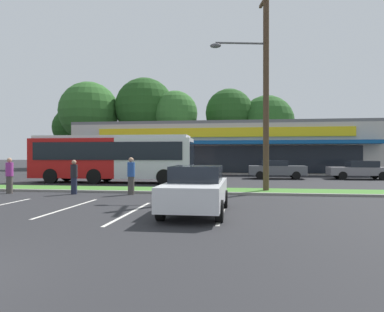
% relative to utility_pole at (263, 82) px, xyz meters
% --- Properties ---
extents(grass_median, '(56.00, 2.20, 0.12)m').
position_rel_utility_pole_xyz_m(grass_median, '(-6.28, 0.01, -5.59)').
color(grass_median, '#427A2D').
rests_on(grass_median, ground_plane).
extents(curb_lip, '(56.00, 0.24, 0.12)m').
position_rel_utility_pole_xyz_m(curb_lip, '(-6.28, -1.21, -5.59)').
color(curb_lip, gray).
rests_on(curb_lip, ground_plane).
extents(parking_stripe_1, '(0.12, 4.80, 0.01)m').
position_rel_utility_pole_xyz_m(parking_stripe_1, '(-7.33, -6.30, -5.64)').
color(parking_stripe_1, silver).
rests_on(parking_stripe_1, ground_plane).
extents(parking_stripe_2, '(0.12, 4.80, 0.01)m').
position_rel_utility_pole_xyz_m(parking_stripe_2, '(-4.78, -7.04, -5.64)').
color(parking_stripe_2, silver).
rests_on(parking_stripe_2, ground_plane).
extents(parking_stripe_3, '(0.12, 4.80, 0.01)m').
position_rel_utility_pole_xyz_m(parking_stripe_3, '(-1.73, -6.49, -5.64)').
color(parking_stripe_3, silver).
rests_on(parking_stripe_3, ground_plane).
extents(storefront_building, '(31.04, 12.87, 5.32)m').
position_rel_utility_pole_xyz_m(storefront_building, '(-3.10, 21.77, -2.99)').
color(storefront_building, '#BCB7AD').
rests_on(storefront_building, ground_plane).
extents(tree_far_left, '(5.90, 5.90, 9.12)m').
position_rel_utility_pole_xyz_m(tree_far_left, '(-27.03, 32.97, 0.50)').
color(tree_far_left, '#473323').
rests_on(tree_far_left, ground_plane).
extents(tree_left, '(8.33, 8.33, 12.21)m').
position_rel_utility_pole_xyz_m(tree_left, '(-22.53, 29.05, 2.38)').
color(tree_left, '#473323').
rests_on(tree_left, ground_plane).
extents(tree_mid_left, '(8.30, 8.30, 12.75)m').
position_rel_utility_pole_xyz_m(tree_mid_left, '(-14.72, 30.11, 2.94)').
color(tree_mid_left, '#473323').
rests_on(tree_mid_left, ground_plane).
extents(tree_mid, '(6.17, 6.17, 10.68)m').
position_rel_utility_pole_xyz_m(tree_mid, '(-10.19, 29.21, 1.92)').
color(tree_mid, '#473323').
rests_on(tree_mid, ground_plane).
extents(tree_mid_right, '(6.78, 6.78, 11.30)m').
position_rel_utility_pole_xyz_m(tree_mid_right, '(-2.90, 32.14, 2.24)').
color(tree_mid_right, '#473323').
rests_on(tree_mid_right, ground_plane).
extents(tree_right, '(7.69, 7.69, 10.35)m').
position_rel_utility_pole_xyz_m(tree_right, '(2.38, 32.83, 0.85)').
color(tree_right, '#473323').
rests_on(tree_right, ground_plane).
extents(utility_pole, '(3.13, 2.38, 10.59)m').
position_rel_utility_pole_xyz_m(utility_pole, '(0.00, 0.00, 0.00)').
color(utility_pole, '#4C3826').
rests_on(utility_pole, ground_plane).
extents(city_bus, '(11.20, 2.88, 3.25)m').
position_rel_utility_pole_xyz_m(city_bus, '(-10.00, 5.10, -3.88)').
color(city_bus, '#B71414').
rests_on(city_bus, ground_plane).
extents(car_2, '(4.17, 1.98, 1.42)m').
position_rel_utility_pole_xyz_m(car_2, '(-8.81, 10.93, -4.90)').
color(car_2, maroon).
rests_on(car_2, ground_plane).
extents(car_3, '(4.70, 1.93, 1.45)m').
position_rel_utility_pole_xyz_m(car_3, '(8.14, 11.17, -4.90)').
color(car_3, slate).
rests_on(car_3, ground_plane).
extents(car_4, '(1.95, 4.58, 1.56)m').
position_rel_utility_pole_xyz_m(car_4, '(-2.58, -6.81, -4.85)').
color(car_4, silver).
rests_on(car_4, ground_plane).
extents(car_5, '(4.49, 1.89, 1.48)m').
position_rel_utility_pole_xyz_m(car_5, '(1.66, 10.82, -4.88)').
color(car_5, '#515459').
rests_on(car_5, ground_plane).
extents(pedestrian_near_bench, '(0.36, 0.36, 1.81)m').
position_rel_utility_pole_xyz_m(pedestrian_near_bench, '(-6.43, -1.83, -4.74)').
color(pedestrian_near_bench, '#47423D').
rests_on(pedestrian_near_bench, ground_plane).
extents(pedestrian_by_pole, '(0.36, 0.36, 1.78)m').
position_rel_utility_pole_xyz_m(pedestrian_by_pole, '(-12.62, -2.19, -4.75)').
color(pedestrian_by_pole, '#47423D').
rests_on(pedestrian_by_pole, ground_plane).
extents(pedestrian_mid, '(0.34, 0.34, 1.68)m').
position_rel_utility_pole_xyz_m(pedestrian_mid, '(-9.26, -2.06, -4.80)').
color(pedestrian_mid, '#1E2338').
rests_on(pedestrian_mid, ground_plane).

